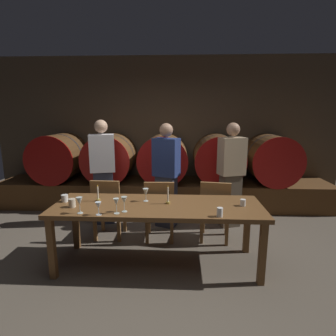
# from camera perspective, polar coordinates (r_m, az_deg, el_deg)

# --- Properties ---
(ground_plane) EXTENTS (8.99, 8.99, 0.00)m
(ground_plane) POSITION_cam_1_polar(r_m,az_deg,el_deg) (3.41, -3.31, -20.01)
(ground_plane) COLOR brown
(back_wall) EXTENTS (6.92, 0.24, 2.85)m
(back_wall) POSITION_cam_1_polar(r_m,az_deg,el_deg) (5.64, -0.53, 7.98)
(back_wall) COLOR brown
(back_wall) RESTS_ON ground
(barrel_shelf) EXTENTS (6.22, 0.90, 0.49)m
(barrel_shelf) POSITION_cam_1_polar(r_m,az_deg,el_deg) (5.31, -0.85, -5.25)
(barrel_shelf) COLOR brown
(barrel_shelf) RESTS_ON ground
(wine_barrel_far_left) EXTENTS (0.90, 0.94, 0.90)m
(wine_barrel_far_left) POSITION_cam_1_polar(r_m,az_deg,el_deg) (5.65, -21.76, 2.10)
(wine_barrel_far_left) COLOR #513319
(wine_barrel_far_left) RESTS_ON barrel_shelf
(wine_barrel_left) EXTENTS (0.90, 0.94, 0.90)m
(wine_barrel_left) POSITION_cam_1_polar(r_m,az_deg,el_deg) (5.31, -11.88, 2.12)
(wine_barrel_left) COLOR brown
(wine_barrel_left) RESTS_ON barrel_shelf
(wine_barrel_center) EXTENTS (0.90, 0.94, 0.90)m
(wine_barrel_center) POSITION_cam_1_polar(r_m,az_deg,el_deg) (5.15, -0.87, 2.08)
(wine_barrel_center) COLOR brown
(wine_barrel_center) RESTS_ON barrel_shelf
(wine_barrel_right) EXTENTS (0.90, 0.94, 0.90)m
(wine_barrel_right) POSITION_cam_1_polar(r_m,az_deg,el_deg) (5.19, 10.31, 1.95)
(wine_barrel_right) COLOR #513319
(wine_barrel_right) RESTS_ON barrel_shelf
(wine_barrel_far_right) EXTENTS (0.90, 0.94, 0.90)m
(wine_barrel_far_right) POSITION_cam_1_polar(r_m,az_deg,el_deg) (5.40, 20.70, 1.77)
(wine_barrel_far_right) COLOR #513319
(wine_barrel_far_right) RESTS_ON barrel_shelf
(dining_table) EXTENTS (2.39, 0.80, 0.75)m
(dining_table) POSITION_cam_1_polar(r_m,az_deg,el_deg) (3.18, -2.18, -8.88)
(dining_table) COLOR brown
(dining_table) RESTS_ON ground
(chair_left) EXTENTS (0.41, 0.41, 0.88)m
(chair_left) POSITION_cam_1_polar(r_m,az_deg,el_deg) (3.97, -12.42, -7.74)
(chair_left) COLOR olive
(chair_left) RESTS_ON ground
(chair_center) EXTENTS (0.41, 0.41, 0.88)m
(chair_center) POSITION_cam_1_polar(r_m,az_deg,el_deg) (3.81, -1.78, -8.29)
(chair_center) COLOR olive
(chair_center) RESTS_ON ground
(chair_right) EXTENTS (0.45, 0.45, 0.88)m
(chair_right) POSITION_cam_1_polar(r_m,az_deg,el_deg) (3.85, 9.81, -8.27)
(chair_right) COLOR olive
(chair_right) RESTS_ON ground
(guest_left) EXTENTS (0.43, 0.32, 1.67)m
(guest_left) POSITION_cam_1_polar(r_m,az_deg,el_deg) (4.45, -13.43, -0.75)
(guest_left) COLOR #33384C
(guest_left) RESTS_ON ground
(guest_center) EXTENTS (0.44, 0.36, 1.63)m
(guest_center) POSITION_cam_1_polar(r_m,az_deg,el_deg) (4.21, -0.36, -1.50)
(guest_center) COLOR #33384C
(guest_center) RESTS_ON ground
(guest_right) EXTENTS (0.44, 0.35, 1.63)m
(guest_right) POSITION_cam_1_polar(r_m,az_deg,el_deg) (4.33, 13.04, -1.39)
(guest_right) COLOR brown
(guest_right) RESTS_ON ground
(candle_left) EXTENTS (0.05, 0.05, 0.20)m
(candle_left) POSITION_cam_1_polar(r_m,az_deg,el_deg) (3.37, -14.43, -5.78)
(candle_left) COLOR olive
(candle_left) RESTS_ON dining_table
(candle_right) EXTENTS (0.05, 0.05, 0.22)m
(candle_right) POSITION_cam_1_polar(r_m,az_deg,el_deg) (3.17, -0.03, -6.37)
(candle_right) COLOR olive
(candle_right) RESTS_ON dining_table
(wine_glass_far_left) EXTENTS (0.07, 0.07, 0.18)m
(wine_glass_far_left) POSITION_cam_1_polar(r_m,az_deg,el_deg) (3.01, -18.04, -6.71)
(wine_glass_far_left) COLOR silver
(wine_glass_far_left) RESTS_ON dining_table
(wine_glass_left) EXTENTS (0.06, 0.06, 0.14)m
(wine_glass_left) POSITION_cam_1_polar(r_m,az_deg,el_deg) (2.92, -14.37, -7.64)
(wine_glass_left) COLOR white
(wine_glass_left) RESTS_ON dining_table
(wine_glass_center) EXTENTS (0.06, 0.06, 0.17)m
(wine_glass_center) POSITION_cam_1_polar(r_m,az_deg,el_deg) (2.91, -10.78, -7.10)
(wine_glass_center) COLOR silver
(wine_glass_center) RESTS_ON dining_table
(wine_glass_right) EXTENTS (0.07, 0.07, 0.17)m
(wine_glass_right) POSITION_cam_1_polar(r_m,az_deg,el_deg) (2.94, -9.17, -6.77)
(wine_glass_right) COLOR silver
(wine_glass_right) RESTS_ON dining_table
(wine_glass_far_right) EXTENTS (0.07, 0.07, 0.16)m
(wine_glass_far_right) POSITION_cam_1_polar(r_m,az_deg,el_deg) (3.25, -4.68, -5.12)
(wine_glass_far_right) COLOR silver
(wine_glass_far_right) RESTS_ON dining_table
(cup_far_left) EXTENTS (0.08, 0.08, 0.08)m
(cup_far_left) POSITION_cam_1_polar(r_m,az_deg,el_deg) (3.47, -20.79, -5.93)
(cup_far_left) COLOR white
(cup_far_left) RESTS_ON dining_table
(cup_center_left) EXTENTS (0.08, 0.08, 0.10)m
(cup_center_left) POSITION_cam_1_polar(r_m,az_deg,el_deg) (3.25, -19.43, -6.91)
(cup_center_left) COLOR beige
(cup_center_left) RESTS_ON dining_table
(cup_center_right) EXTENTS (0.06, 0.06, 0.09)m
(cup_center_right) POSITION_cam_1_polar(r_m,az_deg,el_deg) (2.85, 10.78, -9.06)
(cup_center_right) COLOR white
(cup_center_right) RESTS_ON dining_table
(cup_far_right) EXTENTS (0.06, 0.06, 0.08)m
(cup_far_right) POSITION_cam_1_polar(r_m,az_deg,el_deg) (3.22, 15.39, -6.99)
(cup_far_right) COLOR white
(cup_far_right) RESTS_ON dining_table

